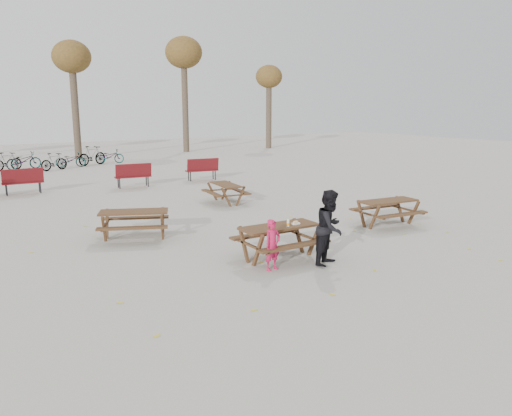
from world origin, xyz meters
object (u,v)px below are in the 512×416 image
picnic_table_east (388,213)px  child (272,245)px  main_picnic_table (279,234)px  picnic_table_far (226,193)px  adult (330,227)px  soda_bottle (288,223)px  picnic_table_north (134,225)px  food_tray (296,224)px

picnic_table_east → child: bearing=-157.9°
main_picnic_table → picnic_table_far: main_picnic_table is taller
main_picnic_table → adult: bearing=-51.1°
soda_bottle → child: child is taller
adult → picnic_table_north: bearing=97.0°
picnic_table_north → picnic_table_far: picnic_table_north is taller
soda_bottle → picnic_table_far: size_ratio=0.11×
main_picnic_table → soda_bottle: size_ratio=10.59×
main_picnic_table → picnic_table_east: bearing=12.7°
child → adult: (1.28, -0.33, 0.28)m
child → adult: adult is taller
soda_bottle → child: bearing=-150.4°
food_tray → picnic_table_east: food_tray is taller
main_picnic_table → picnic_table_east: (4.47, 1.00, -0.21)m
food_tray → picnic_table_east: (4.09, 1.10, -0.42)m
soda_bottle → picnic_table_east: size_ratio=0.10×
food_tray → child: child is taller
food_tray → picnic_table_east: size_ratio=0.10×
picnic_table_north → picnic_table_far: (4.34, 3.06, -0.03)m
food_tray → picnic_table_far: size_ratio=0.11×
adult → picnic_table_north: size_ratio=0.95×
child → picnic_table_north: child is taller
soda_bottle → adult: 0.94m
adult → picnic_table_east: bearing=-0.8°
picnic_table_far → soda_bottle: bearing=168.8°
soda_bottle → picnic_table_east: 4.55m
food_tray → picnic_table_north: (-2.62, 3.49, -0.42)m
picnic_table_north → main_picnic_table: bearing=-33.5°
soda_bottle → child: (-0.66, -0.38, -0.30)m
main_picnic_table → food_tray: food_tray is taller
soda_bottle → picnic_table_east: (4.37, 1.19, -0.47)m
adult → picnic_table_far: bearing=51.6°
soda_bottle → picnic_table_east: bearing=15.3°
food_tray → picnic_table_far: (1.73, 6.55, -0.45)m
main_picnic_table → adult: (0.72, -0.89, 0.24)m
main_picnic_table → adult: adult is taller
main_picnic_table → picnic_table_east: size_ratio=1.04×
food_tray → adult: (0.34, -0.80, 0.03)m
main_picnic_table → picnic_table_far: 6.79m
child → picnic_table_far: size_ratio=0.68×
adult → picnic_table_north: (-2.96, 4.29, -0.45)m
food_tray → adult: size_ratio=0.11×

